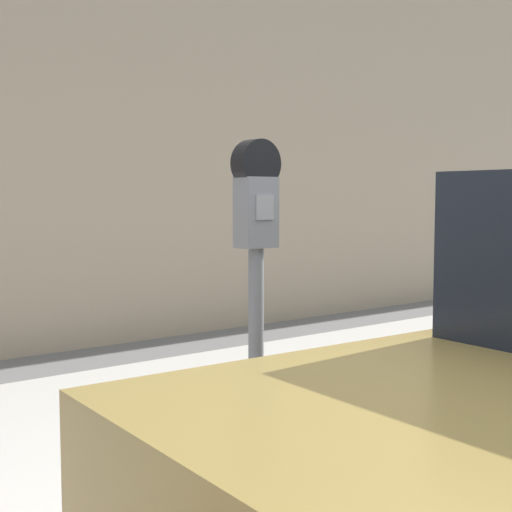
{
  "coord_description": "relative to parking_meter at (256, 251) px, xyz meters",
  "views": [
    {
      "loc": [
        -2.04,
        -1.18,
        1.37
      ],
      "look_at": [
        -0.16,
        1.25,
        1.11
      ],
      "focal_mm": 50.0,
      "sensor_mm": 36.0,
      "label": 1
    }
  ],
  "objects": [
    {
      "name": "sidewalk",
      "position": [
        0.16,
        0.95,
        -1.08
      ],
      "size": [
        24.0,
        2.8,
        0.1
      ],
      "color": "#BCB7AD",
      "rests_on": "ground_plane"
    },
    {
      "name": "parking_meter",
      "position": [
        0.0,
        0.0,
        0.0
      ],
      "size": [
        0.21,
        0.12,
        1.51
      ],
      "color": "slate",
      "rests_on": "sidewalk"
    },
    {
      "name": "building_facade",
      "position": [
        0.16,
        3.65,
        1.22
      ],
      "size": [
        24.0,
        0.3,
        4.71
      ],
      "color": "tan",
      "rests_on": "ground_plane"
    }
  ]
}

